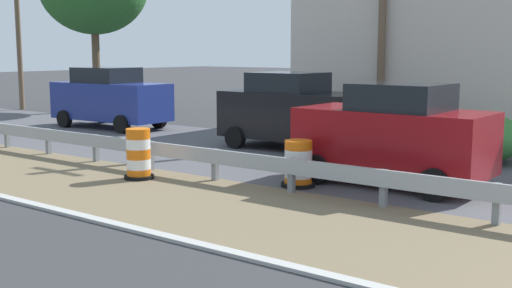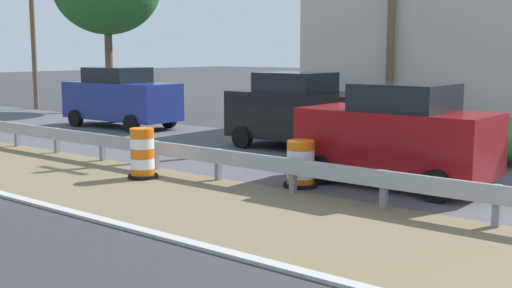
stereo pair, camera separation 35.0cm
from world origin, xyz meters
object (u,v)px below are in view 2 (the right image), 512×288
car_mid_far_lane (299,111)px  traffic_barrel_close (301,166)px  car_distant_a (121,97)px  car_lead_far_lane (398,135)px  utility_pole_mid (33,27)px  traffic_barrel_mid (142,156)px

car_mid_far_lane → traffic_barrel_close: bearing=-54.3°
traffic_barrel_close → car_distant_a: car_distant_a is taller
car_lead_far_lane → car_distant_a: 13.20m
car_distant_a → utility_pole_mid: 10.03m
traffic_barrel_mid → car_lead_far_lane: bearing=-59.5°
traffic_barrel_mid → utility_pole_mid: (8.35, 17.32, 3.44)m
car_mid_far_lane → utility_pole_mid: bearing=171.9°
traffic_barrel_mid → car_distant_a: car_distant_a is taller
car_lead_far_lane → car_mid_far_lane: car_mid_far_lane is taller
traffic_barrel_mid → utility_pole_mid: size_ratio=0.15×
utility_pole_mid → car_mid_far_lane: bearing=-98.4°
car_lead_far_lane → utility_pole_mid: 23.00m
traffic_barrel_mid → car_mid_far_lane: size_ratio=0.27×
traffic_barrel_close → car_lead_far_lane: (1.38, -1.51, 0.64)m
traffic_barrel_close → car_distant_a: (4.53, 11.31, 0.67)m
car_distant_a → utility_pole_mid: size_ratio=0.62×
car_mid_far_lane → car_distant_a: car_distant_a is taller
car_lead_far_lane → car_distant_a: (3.15, 12.82, 0.03)m
traffic_barrel_close → car_lead_far_lane: bearing=-47.6°
car_distant_a → utility_pole_mid: bearing=163.9°
traffic_barrel_close → traffic_barrel_mid: (-1.45, 3.31, 0.07)m
traffic_barrel_close → car_mid_far_lane: (4.29, 3.05, 0.67)m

